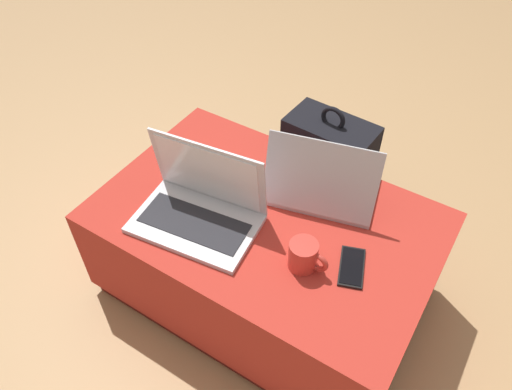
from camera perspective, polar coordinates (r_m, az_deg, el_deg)
The scene contains 7 objects.
ground_plane at distance 1.80m, azimuth 1.05°, elevation -10.62°, with size 14.00×14.00×0.00m, color tan.
ottoman at distance 1.64m, azimuth 1.14°, elevation -6.82°, with size 1.01×0.66×0.39m.
laptop_near at distance 1.46m, azimuth -6.43°, elevation -1.26°, with size 0.39×0.28×0.24m.
laptop_far at distance 1.53m, azimuth 7.57°, elevation 1.11°, with size 0.37×0.31×0.24m.
cell_phone at distance 1.39m, azimuth 10.88°, elevation -8.07°, with size 0.11×0.15×0.01m.
backpack at distance 1.89m, azimuth 8.02°, elevation 2.61°, with size 0.32×0.24×0.52m.
coffee_mug at distance 1.35m, azimuth 5.55°, elevation -6.94°, with size 0.11×0.08×0.09m.
Camera 1 is at (0.51, -0.87, 1.49)m, focal length 35.00 mm.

